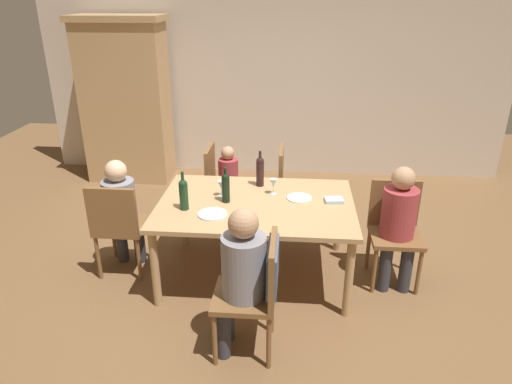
# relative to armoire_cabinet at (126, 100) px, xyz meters

# --- Properties ---
(ground_plane) EXTENTS (10.00, 10.00, 0.00)m
(ground_plane) POSITION_rel_armoire_cabinet_xyz_m (1.96, -2.35, -1.10)
(ground_plane) COLOR brown
(rear_room_partition) EXTENTS (6.40, 0.12, 2.70)m
(rear_room_partition) POSITION_rel_armoire_cabinet_xyz_m (1.96, 0.45, 0.25)
(rear_room_partition) COLOR beige
(rear_room_partition) RESTS_ON ground_plane
(armoire_cabinet) EXTENTS (1.18, 0.62, 2.18)m
(armoire_cabinet) POSITION_rel_armoire_cabinet_xyz_m (0.00, 0.00, 0.00)
(armoire_cabinet) COLOR tan
(armoire_cabinet) RESTS_ON ground_plane
(dining_table) EXTENTS (1.72, 1.20, 0.75)m
(dining_table) POSITION_rel_armoire_cabinet_xyz_m (1.96, -2.35, -0.42)
(dining_table) COLOR tan
(dining_table) RESTS_ON ground_plane
(chair_left_end) EXTENTS (0.44, 0.44, 0.92)m
(chair_left_end) POSITION_rel_armoire_cabinet_xyz_m (0.72, -2.43, -0.56)
(chair_left_end) COLOR brown
(chair_left_end) RESTS_ON ground_plane
(chair_near) EXTENTS (0.46, 0.44, 0.92)m
(chair_near) POSITION_rel_armoire_cabinet_xyz_m (2.08, -3.33, -0.50)
(chair_near) COLOR brown
(chair_near) RESTS_ON ground_plane
(chair_right_end) EXTENTS (0.44, 0.44, 0.92)m
(chair_right_end) POSITION_rel_armoire_cabinet_xyz_m (3.20, -2.26, -0.56)
(chair_right_end) COLOR brown
(chair_right_end) RESTS_ON ground_plane
(chair_far_left) EXTENTS (0.44, 0.44, 0.92)m
(chair_far_left) POSITION_rel_armoire_cabinet_xyz_m (1.49, -1.37, -0.56)
(chair_far_left) COLOR brown
(chair_far_left) RESTS_ON ground_plane
(chair_far_right) EXTENTS (0.44, 0.44, 0.92)m
(chair_far_right) POSITION_rel_armoire_cabinet_xyz_m (2.26, -1.37, -0.56)
(chair_far_right) COLOR brown
(chair_far_right) RESTS_ON ground_plane
(person_woman_host) EXTENTS (0.29, 0.33, 1.10)m
(person_woman_host) POSITION_rel_armoire_cabinet_xyz_m (0.72, -2.32, -0.46)
(person_woman_host) COLOR #33333D
(person_woman_host) RESTS_ON ground_plane
(person_man_bearded) EXTENTS (0.36, 0.31, 1.15)m
(person_man_bearded) POSITION_rel_armoire_cabinet_xyz_m (1.93, -3.33, -0.43)
(person_man_bearded) COLOR #33333D
(person_man_bearded) RESTS_ON ground_plane
(person_man_guest) EXTENTS (0.30, 0.34, 1.12)m
(person_man_guest) POSITION_rel_armoire_cabinet_xyz_m (3.20, -2.37, -0.45)
(person_man_guest) COLOR #33333D
(person_man_guest) RESTS_ON ground_plane
(person_child_small) EXTENTS (0.25, 0.22, 0.94)m
(person_child_small) POSITION_rel_armoire_cabinet_xyz_m (1.60, -1.37, -0.54)
(person_child_small) COLOR #33333D
(person_child_small) RESTS_ON ground_plane
(wine_bottle_tall_green) EXTENTS (0.07, 0.07, 0.35)m
(wine_bottle_tall_green) POSITION_rel_armoire_cabinet_xyz_m (1.96, -1.96, -0.20)
(wine_bottle_tall_green) COLOR black
(wine_bottle_tall_green) RESTS_ON dining_table
(wine_bottle_dark_red) EXTENTS (0.07, 0.07, 0.32)m
(wine_bottle_dark_red) POSITION_rel_armoire_cabinet_xyz_m (1.69, -2.36, -0.21)
(wine_bottle_dark_red) COLOR black
(wine_bottle_dark_red) RESTS_ON dining_table
(wine_bottle_short_olive) EXTENTS (0.07, 0.07, 0.34)m
(wine_bottle_short_olive) POSITION_rel_armoire_cabinet_xyz_m (1.36, -2.53, -0.20)
(wine_bottle_short_olive) COLOR #19381E
(wine_bottle_short_olive) RESTS_ON dining_table
(wine_glass_near_left) EXTENTS (0.07, 0.07, 0.15)m
(wine_glass_near_left) POSITION_rel_armoire_cabinet_xyz_m (2.10, -2.15, -0.24)
(wine_glass_near_left) COLOR silver
(wine_glass_near_left) RESTS_ON dining_table
(wine_glass_centre) EXTENTS (0.07, 0.07, 0.15)m
(wine_glass_centre) POSITION_rel_armoire_cabinet_xyz_m (1.63, -2.24, -0.24)
(wine_glass_centre) COLOR silver
(wine_glass_centre) RESTS_ON dining_table
(dinner_plate_host) EXTENTS (0.25, 0.25, 0.01)m
(dinner_plate_host) POSITION_rel_armoire_cabinet_xyz_m (1.62, -2.62, -0.34)
(dinner_plate_host) COLOR white
(dinner_plate_host) RESTS_ON dining_table
(dinner_plate_guest_left) EXTENTS (0.22, 0.22, 0.01)m
(dinner_plate_guest_left) POSITION_rel_armoire_cabinet_xyz_m (2.34, -2.23, -0.34)
(dinner_plate_guest_left) COLOR white
(dinner_plate_guest_left) RESTS_ON dining_table
(folded_napkin) EXTENTS (0.17, 0.14, 0.03)m
(folded_napkin) POSITION_rel_armoire_cabinet_xyz_m (2.64, -2.27, -0.34)
(folded_napkin) COLOR #ADC6D6
(folded_napkin) RESTS_ON dining_table
(handbag) EXTENTS (0.12, 0.28, 0.22)m
(handbag) POSITION_rel_armoire_cabinet_xyz_m (2.70, -1.37, -0.99)
(handbag) COLOR brown
(handbag) RESTS_ON ground_plane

